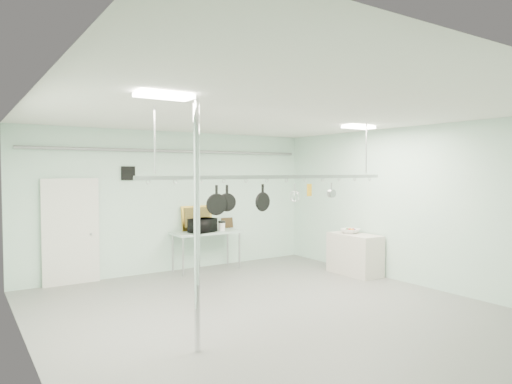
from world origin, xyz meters
TOP-DOWN VIEW (x-y plane):
  - floor at (0.00, 0.00)m, footprint 8.00×8.00m
  - ceiling at (0.00, 0.00)m, footprint 7.00×8.00m
  - back_wall at (0.00, 3.99)m, footprint 7.00×0.02m
  - right_wall at (3.49, 0.00)m, footprint 0.02×8.00m
  - door at (-2.30, 3.94)m, footprint 1.10×0.10m
  - wall_vent at (-1.10, 3.97)m, footprint 0.30×0.04m
  - conduit_pipe at (0.00, 3.90)m, footprint 6.60×0.07m
  - chrome_pole at (-1.70, -0.60)m, footprint 0.08×0.08m
  - prep_table at (0.60, 3.60)m, footprint 1.60×0.70m
  - side_cabinet at (3.15, 1.40)m, footprint 0.60×1.20m
  - pot_rack at (0.20, 0.30)m, footprint 4.80×0.06m
  - light_panel_left at (-2.20, -0.80)m, footprint 0.65×0.30m
  - light_panel_right at (2.40, 0.60)m, footprint 0.65×0.30m
  - microwave at (0.43, 3.47)m, footprint 0.67×0.56m
  - coffee_canister at (0.96, 3.52)m, footprint 0.18×0.18m
  - painting_large at (0.50, 3.90)m, footprint 0.78×0.14m
  - painting_small at (1.32, 3.90)m, footprint 0.30×0.10m
  - fruit_bowl at (3.16, 1.55)m, footprint 0.54×0.54m
  - skillet_left at (-0.93, 0.30)m, footprint 0.33×0.09m
  - skillet_mid at (-0.75, 0.30)m, footprint 0.28×0.14m
  - skillet_right at (-0.08, 0.30)m, footprint 0.32×0.11m
  - whisk at (0.58, 0.30)m, footprint 0.24×0.24m
  - grater at (0.90, 0.30)m, footprint 0.10×0.05m
  - saucepan at (1.42, 0.30)m, footprint 0.16×0.12m
  - fruit_cluster at (3.16, 1.55)m, footprint 0.24×0.24m

SIDE VIEW (x-z plane):
  - floor at x=0.00m, z-range 0.00..0.00m
  - side_cabinet at x=3.15m, z-range 0.00..0.90m
  - prep_table at x=0.60m, z-range 0.38..1.28m
  - fruit_bowl at x=3.16m, z-range 0.90..1.00m
  - fruit_cluster at x=3.16m, z-range 0.95..1.04m
  - coffee_canister at x=0.96m, z-range 0.91..1.09m
  - painting_small at x=1.32m, z-range 0.90..1.16m
  - door at x=-2.30m, z-range -0.05..2.15m
  - microwave at x=0.43m, z-range 0.91..1.22m
  - painting_large at x=0.50m, z-range 0.90..1.49m
  - back_wall at x=0.00m, z-range 0.00..3.20m
  - right_wall at x=3.49m, z-range 0.00..3.20m
  - chrome_pole at x=-1.70m, z-range 0.00..3.20m
  - skillet_left at x=-0.93m, z-range 1.64..2.09m
  - skillet_right at x=-0.08m, z-range 1.67..2.09m
  - skillet_mid at x=-0.75m, z-range 1.68..2.09m
  - whisk at x=0.58m, z-range 1.74..2.09m
  - saucepan at x=1.42m, z-range 1.84..2.09m
  - grater at x=0.90m, z-range 1.85..2.09m
  - pot_rack at x=0.20m, z-range 1.73..2.73m
  - wall_vent at x=-1.10m, z-range 2.10..2.40m
  - conduit_pipe at x=0.00m, z-range 2.71..2.79m
  - light_panel_left at x=-2.20m, z-range 3.14..3.19m
  - light_panel_right at x=2.40m, z-range 3.14..3.19m
  - ceiling at x=0.00m, z-range 3.18..3.20m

